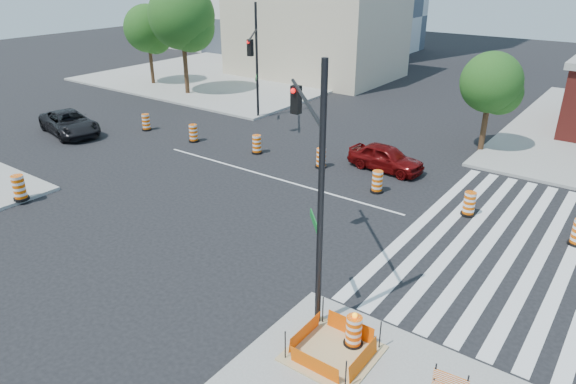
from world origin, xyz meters
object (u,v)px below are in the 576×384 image
at_px(red_coupe, 386,158).
at_px(dark_suv, 70,123).
at_px(signal_pole_nw, 255,54).
at_px(signal_pole_se, 311,158).

bearing_deg(red_coupe, dark_suv, 111.32).
distance_m(red_coupe, dark_suv, 19.20).
xyz_separation_m(red_coupe, signal_pole_nw, (-10.40, 2.43, 3.79)).
height_order(dark_suv, signal_pole_nw, signal_pole_nw).
xyz_separation_m(dark_suv, signal_pole_se, (21.13, -5.24, 3.91)).
height_order(red_coupe, signal_pole_se, signal_pole_se).
xyz_separation_m(red_coupe, signal_pole_se, (2.86, -11.15, 3.94)).
distance_m(signal_pole_se, signal_pole_nw, 18.98).
xyz_separation_m(red_coupe, dark_suv, (-18.27, -5.91, 0.03)).
bearing_deg(signal_pole_nw, red_coupe, 41.62).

